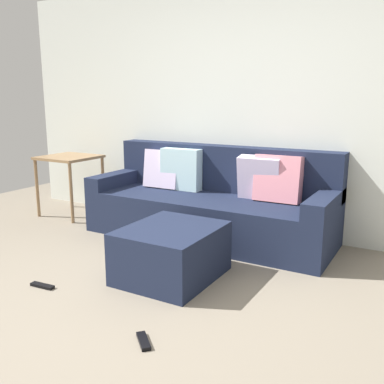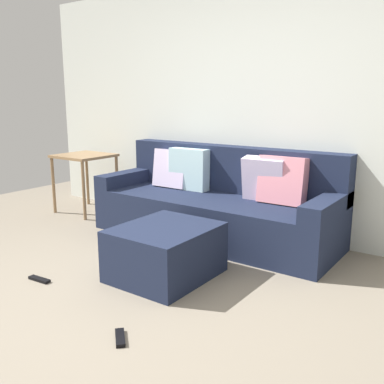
# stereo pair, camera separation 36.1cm
# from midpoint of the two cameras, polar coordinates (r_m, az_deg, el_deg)

# --- Properties ---
(ground_plane) EXTENTS (7.59, 7.59, 0.00)m
(ground_plane) POSITION_cam_midpoint_polar(r_m,az_deg,el_deg) (2.80, -10.96, -17.01)
(ground_plane) COLOR slate
(wall_back) EXTENTS (5.84, 0.10, 2.54)m
(wall_back) POSITION_cam_midpoint_polar(r_m,az_deg,el_deg) (4.41, 11.53, 10.92)
(wall_back) COLOR silver
(wall_back) RESTS_ON ground_plane
(couch_sectional) EXTENTS (2.42, 0.86, 0.88)m
(couch_sectional) POSITION_cam_midpoint_polar(r_m,az_deg,el_deg) (4.28, 5.77, -1.62)
(couch_sectional) COLOR #192138
(couch_sectional) RESTS_ON ground_plane
(ottoman) EXTENTS (0.66, 0.77, 0.40)m
(ottoman) POSITION_cam_midpoint_polar(r_m,az_deg,el_deg) (3.35, -0.42, -7.93)
(ottoman) COLOR #192138
(ottoman) RESTS_ON ground_plane
(side_table) EXTENTS (0.60, 0.58, 0.70)m
(side_table) POSITION_cam_midpoint_polar(r_m,az_deg,el_deg) (5.27, -12.14, 3.76)
(side_table) COLOR olive
(side_table) RESTS_ON ground_plane
(remote_near_ottoman) EXTENTS (0.17, 0.16, 0.02)m
(remote_near_ottoman) POSITION_cam_midpoint_polar(r_m,az_deg,el_deg) (2.63, -5.41, -18.72)
(remote_near_ottoman) COLOR black
(remote_near_ottoman) RESTS_ON ground_plane
(remote_by_storage_bin) EXTENTS (0.20, 0.07, 0.02)m
(remote_by_storage_bin) POSITION_cam_midpoint_polar(r_m,az_deg,el_deg) (3.48, -16.71, -11.06)
(remote_by_storage_bin) COLOR black
(remote_by_storage_bin) RESTS_ON ground_plane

